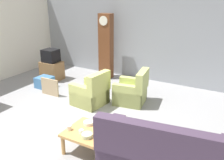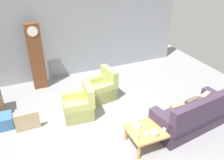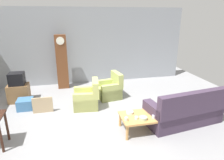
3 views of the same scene
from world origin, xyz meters
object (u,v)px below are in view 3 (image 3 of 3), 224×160
at_px(framed_picture_leaning, 43,105).
at_px(storage_box_blue, 25,104).
at_px(cup_cream_tall, 126,119).
at_px(bowl_white_stacked, 130,112).
at_px(tv_crt, 17,79).
at_px(bowl_shallow_green, 143,118).
at_px(couch_floral, 185,112).
at_px(tv_stand_cabinet, 19,93).
at_px(cup_white_porcelain, 136,118).
at_px(armchair_olive_near, 87,98).
at_px(grandfather_clock, 62,62).
at_px(coffee_table_wood, 139,118).
at_px(cup_blue_rimmed, 154,117).
at_px(armchair_olive_far, 110,90).

xyz_separation_m(framed_picture_leaning, storage_box_blue, (-0.58, 0.38, -0.08)).
distance_m(cup_cream_tall, bowl_white_stacked, 0.39).
xyz_separation_m(tv_crt, bowl_shallow_green, (3.44, -2.87, -0.37)).
height_order(couch_floral, framed_picture_leaning, couch_floral).
bearing_deg(bowl_white_stacked, tv_stand_cabinet, 142.20).
distance_m(cup_white_porcelain, cup_cream_tall, 0.26).
distance_m(couch_floral, storage_box_blue, 4.85).
height_order(framed_picture_leaning, bowl_white_stacked, framed_picture_leaning).
bearing_deg(armchair_olive_near, cup_cream_tall, -67.55).
bearing_deg(tv_stand_cabinet, grandfather_clock, 35.49).
relative_size(cup_cream_tall, bowl_shallow_green, 0.44).
xyz_separation_m(tv_crt, cup_white_porcelain, (3.28, -2.82, -0.37)).
bearing_deg(cup_white_porcelain, bowl_white_stacked, 101.75).
bearing_deg(couch_floral, coffee_table_wood, -177.24).
relative_size(couch_floral, cup_blue_rimmed, 26.08).
height_order(coffee_table_wood, bowl_shallow_green, bowl_shallow_green).
xyz_separation_m(coffee_table_wood, storage_box_blue, (-3.11, 1.99, -0.19)).
relative_size(armchair_olive_far, cup_cream_tall, 10.39).
bearing_deg(cup_cream_tall, coffee_table_wood, 20.43).
bearing_deg(armchair_olive_near, bowl_white_stacked, -57.51).
relative_size(cup_blue_rimmed, bowl_shallow_green, 0.42).
height_order(coffee_table_wood, tv_stand_cabinet, tv_stand_cabinet).
xyz_separation_m(couch_floral, cup_blue_rimmed, (-1.03, -0.24, 0.10)).
xyz_separation_m(framed_picture_leaning, bowl_white_stacked, (2.33, -1.43, 0.21)).
relative_size(tv_crt, cup_white_porcelain, 5.55).
xyz_separation_m(grandfather_clock, framed_picture_leaning, (-0.61, -2.13, -0.84)).
xyz_separation_m(tv_stand_cabinet, cup_cream_tall, (3.02, -2.83, 0.16)).
bearing_deg(armchair_olive_far, grandfather_clock, 138.88).
height_order(framed_picture_leaning, bowl_shallow_green, framed_picture_leaning).
bearing_deg(cup_cream_tall, tv_crt, 136.88).
distance_m(grandfather_clock, cup_white_porcelain, 4.32).
bearing_deg(bowl_white_stacked, tv_crt, 142.20).
relative_size(tv_crt, cup_cream_tall, 5.42).
relative_size(armchair_olive_near, bowl_white_stacked, 4.92).
bearing_deg(storage_box_blue, cup_white_porcelain, -35.59).
bearing_deg(storage_box_blue, cup_blue_rimmed, -32.44).
distance_m(coffee_table_wood, bowl_shallow_green, 0.21).
height_order(bowl_white_stacked, bowl_shallow_green, bowl_shallow_green).
height_order(cup_white_porcelain, bowl_shallow_green, same).
relative_size(tv_crt, framed_picture_leaning, 0.80).
bearing_deg(coffee_table_wood, tv_crt, 141.95).
bearing_deg(bowl_white_stacked, cup_blue_rimmed, -35.64).
bearing_deg(tv_crt, cup_cream_tall, -43.12).
height_order(grandfather_clock, tv_crt, grandfather_clock).
bearing_deg(cup_white_porcelain, cup_blue_rimmed, -5.26).
height_order(armchair_olive_far, tv_crt, tv_crt).
height_order(coffee_table_wood, framed_picture_leaning, framed_picture_leaning).
height_order(tv_stand_cabinet, framed_picture_leaning, tv_stand_cabinet).
bearing_deg(framed_picture_leaning, cup_blue_rimmed, -32.26).
distance_m(armchair_olive_near, coffee_table_wood, 2.04).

